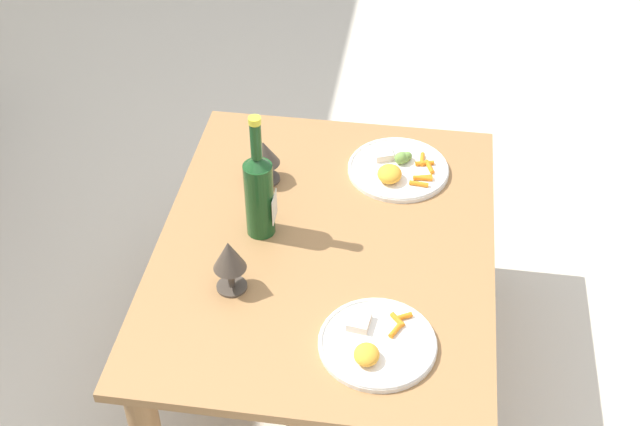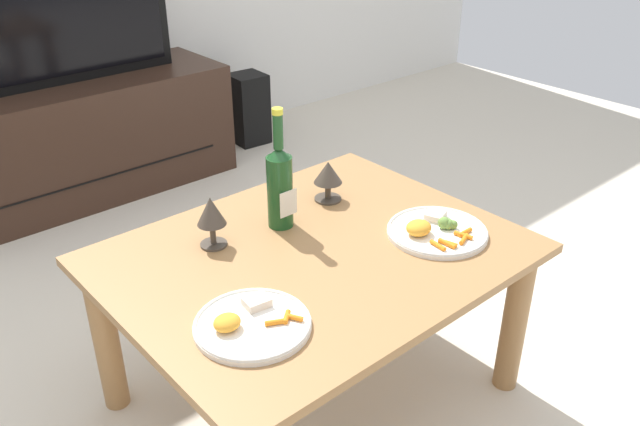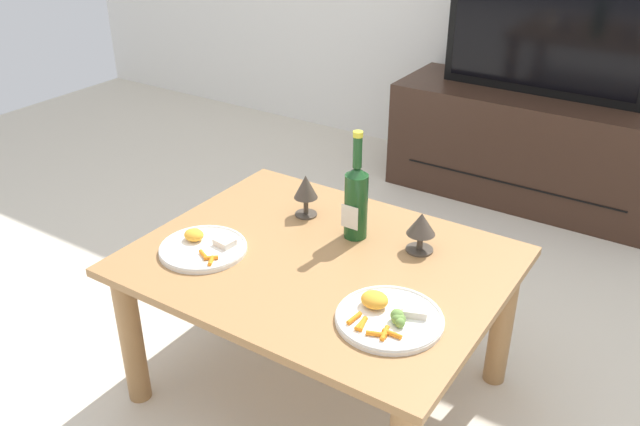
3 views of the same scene
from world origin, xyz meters
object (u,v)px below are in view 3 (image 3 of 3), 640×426
Objects in this scene: tv_stand at (529,147)px; tv_screen at (546,40)px; wine_bottle at (356,198)px; goblet_right at (421,226)px; dinner_plate_right at (389,316)px; goblet_left at (306,189)px; dinner_plate_left at (203,247)px; dining_table at (320,283)px.

tv_screen is (0.00, -0.00, 0.52)m from tv_stand.
wine_bottle is at bearing -92.79° from tv_screen.
goblet_right is 0.37m from dinner_plate_right.
goblet_left is (-0.20, 0.03, -0.03)m from wine_bottle.
goblet_left is at bearing 171.56° from wine_bottle.
goblet_right is 0.64m from dinner_plate_left.
tv_screen reaches higher than goblet_left.
goblet_left reaches higher than tv_stand.
tv_screen is at bearing 77.77° from dinner_plate_left.
wine_bottle is at bearing -92.79° from tv_stand.
dinner_plate_right is at bearing -35.63° from goblet_left.
tv_stand is 5.07× the size of dinner_plate_left.
dinner_plate_left is (-0.31, -0.15, 0.10)m from dining_table.
tv_stand is 0.52m from tv_screen.
goblet_left is at bearing 69.61° from dinner_plate_left.
goblet_left is 1.14× the size of goblet_right.
dinner_plate_right is at bearing -48.21° from wine_bottle.
dinner_plate_right is at bearing -83.66° from tv_stand.
wine_bottle reaches higher than dinner_plate_right.
tv_screen reaches higher than wine_bottle.
dinner_plate_left is 0.95× the size of dinner_plate_right.
tv_screen is at bearing 86.78° from dining_table.
dinner_plate_right is (0.62, -0.00, 0.00)m from dinner_plate_left.
tv_stand reaches higher than dining_table.
dinner_plate_right is at bearing -83.65° from tv_screen.
dining_table is at bearing -93.22° from tv_screen.
tv_screen is at bearing 87.21° from wine_bottle.
wine_bottle is (-0.08, -1.56, -0.16)m from tv_screen.
dinner_plate_right is (0.31, -0.15, 0.10)m from dining_table.
dinner_plate_left is at bearing -146.87° from goblet_right.
tv_stand is 1.59m from goblet_left.
dinner_plate_right is (0.28, -0.32, -0.12)m from wine_bottle.
goblet_left is at bearing -100.30° from tv_screen.
dinner_plate_left is at bearing -136.17° from wine_bottle.
dinner_plate_left reaches higher than tv_stand.
wine_bottle reaches higher than dining_table.
tv_screen is 1.55m from goblet_right.
goblet_right is (0.22, 0.19, 0.17)m from dining_table.
tv_stand is 1.94m from dinner_plate_left.
goblet_right is at bearing 8.44° from wine_bottle.
tv_screen is at bearing 79.70° from goblet_left.
goblet_right reaches higher than dinner_plate_left.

